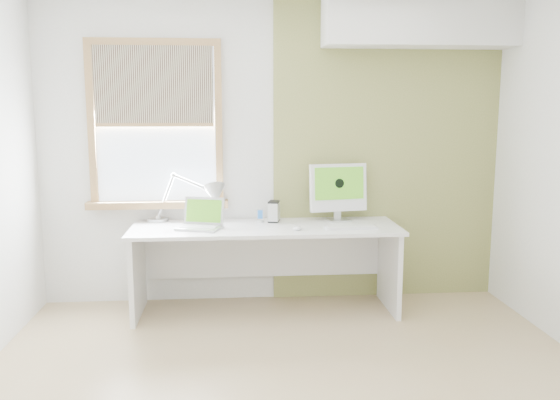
{
  "coord_description": "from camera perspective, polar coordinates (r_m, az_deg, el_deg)",
  "views": [
    {
      "loc": [
        -0.35,
        -3.26,
        1.69
      ],
      "look_at": [
        0.0,
        1.05,
        1.0
      ],
      "focal_mm": 37.02,
      "sensor_mm": 36.0,
      "label": 1
    }
  ],
  "objects": [
    {
      "name": "soffit",
      "position": [
        5.12,
        13.61,
        16.8
      ],
      "size": [
        1.6,
        0.4,
        0.42
      ],
      "primitive_type": "cube",
      "color": "white",
      "rests_on": "room"
    },
    {
      "name": "phone_dock",
      "position": [
        4.9,
        -1.98,
        -1.83
      ],
      "size": [
        0.07,
        0.07,
        0.12
      ],
      "color": "#B7BABC",
      "rests_on": "desk"
    },
    {
      "name": "window",
      "position": [
        5.02,
        -12.19,
        7.21
      ],
      "size": [
        1.2,
        0.14,
        1.42
      ],
      "color": "olive",
      "rests_on": "room"
    },
    {
      "name": "room",
      "position": [
        3.3,
        1.49,
        2.26
      ],
      "size": [
        4.04,
        3.54,
        2.64
      ],
      "color": "tan",
      "rests_on": "ground"
    },
    {
      "name": "keyboard",
      "position": [
        4.69,
        7.04,
        -2.7
      ],
      "size": [
        0.43,
        0.14,
        0.02
      ],
      "color": "white",
      "rests_on": "desk"
    },
    {
      "name": "laptop",
      "position": [
        4.72,
        -7.79,
        -2.02
      ],
      "size": [
        0.41,
        0.36,
        0.24
      ],
      "color": "#B7BABC",
      "rests_on": "desk"
    },
    {
      "name": "desk",
      "position": [
        4.85,
        -1.48,
        -4.71
      ],
      "size": [
        2.2,
        0.7,
        0.73
      ],
      "color": "white",
      "rests_on": "room"
    },
    {
      "name": "desk_lamp",
      "position": [
        4.88,
        -7.5,
        0.28
      ],
      "size": [
        0.72,
        0.38,
        0.42
      ],
      "color": "#B7BABC",
      "rests_on": "desk"
    },
    {
      "name": "mouse",
      "position": [
        4.6,
        1.73,
        -2.78
      ],
      "size": [
        0.08,
        0.12,
        0.03
      ],
      "primitive_type": "ellipsoid",
      "rotation": [
        0.0,
        0.0,
        -0.17
      ],
      "color": "white",
      "rests_on": "desk"
    },
    {
      "name": "accent_wall",
      "position": [
        5.19,
        10.47,
        4.62
      ],
      "size": [
        2.0,
        0.02,
        2.6
      ],
      "primitive_type": "cube",
      "color": "olive",
      "rests_on": "room"
    },
    {
      "name": "external_drive",
      "position": [
        4.92,
        -0.6,
        -1.13
      ],
      "size": [
        0.12,
        0.15,
        0.18
      ],
      "color": "#B7BABC",
      "rests_on": "desk"
    },
    {
      "name": "imac",
      "position": [
        4.97,
        5.77,
        1.11
      ],
      "size": [
        0.51,
        0.2,
        0.49
      ],
      "color": "#B7BABC",
      "rests_on": "desk"
    }
  ]
}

